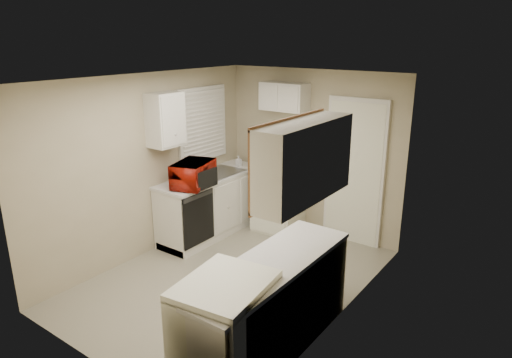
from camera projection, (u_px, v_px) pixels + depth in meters
The scene contains 19 objects.
floor at pixel (232, 278), 5.58m from camera, with size 3.80×3.80×0.00m, color #A9A38E.
ceiling at pixel (229, 79), 4.86m from camera, with size 3.80×3.80×0.00m, color white.
wall_left at pixel (148, 166), 6.00m from camera, with size 3.80×3.80×0.00m, color tan.
wall_right at pixel (342, 212), 4.44m from camera, with size 3.80×3.80×0.00m, color tan.
wall_back at pixel (312, 153), 6.69m from camera, with size 2.80×2.80×0.00m, color tan.
wall_front at pixel (85, 244), 3.75m from camera, with size 2.80×2.80×0.00m, color tan.
left_counter at pixel (212, 204), 6.76m from camera, with size 0.60×1.80×0.90m, color silver.
dishwasher at pixel (198, 219), 6.12m from camera, with size 0.03×0.58×0.72m, color black.
sink at pixel (218, 176), 6.75m from camera, with size 0.54×0.74×0.16m, color gray.
microwave at pixel (193, 176), 6.09m from camera, with size 0.34×0.61×0.41m, color #8F1005.
soap_bottle at pixel (239, 160), 7.07m from camera, with size 0.07×0.08×0.16m, color silver.
window_blinds at pixel (203, 124), 6.67m from camera, with size 0.10×0.98×1.08m, color silver.
upper_cabinet_left at pixel (165, 120), 5.91m from camera, with size 0.30×0.45×0.70m, color silver.
refrigerator at pixel (279, 181), 6.79m from camera, with size 0.64×0.62×1.55m, color white.
cabinet_over_fridge at pixel (284, 97), 6.56m from camera, with size 0.70×0.30×0.40m, color silver.
interior_door at pixel (354, 173), 6.32m from camera, with size 0.86×0.06×2.08m, color white.
right_counter at pixel (270, 306), 4.21m from camera, with size 0.60×2.00×0.90m, color silver.
stove at pixel (226, 333), 3.78m from camera, with size 0.65×0.80×0.97m, color white.
upper_cabinet_right at pixel (305, 161), 3.95m from camera, with size 0.30×1.20×0.70m, color silver.
Camera 1 is at (3.15, -3.84, 2.84)m, focal length 32.00 mm.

